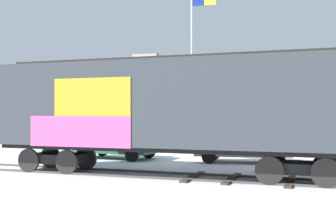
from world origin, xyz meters
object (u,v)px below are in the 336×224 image
Objects in this scene: parked_car_green at (115,142)px; parked_car_tan at (241,144)px; flagpole at (196,50)px; freight_car at (167,106)px.

parked_car_green is 0.96× the size of parked_car_tan.
parked_car_green is at bearing -120.53° from flagpole.
parked_car_tan is (6.34, 0.20, 0.04)m from parked_car_green.
freight_car reaches higher than parked_car_green.
parked_car_tan is at bearing -54.91° from flagpole.
flagpole reaches higher than freight_car.
flagpole is at bearing 98.07° from freight_car.
parked_car_tan is (3.38, -4.82, -5.19)m from flagpole.
flagpole is at bearing 59.47° from parked_car_green.
parked_car_tan is at bearing 1.81° from parked_car_green.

